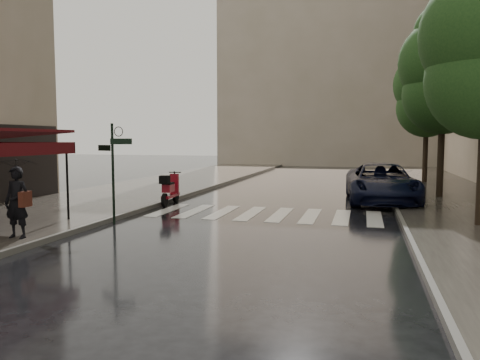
% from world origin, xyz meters
% --- Properties ---
extents(ground, '(120.00, 120.00, 0.00)m').
position_xyz_m(ground, '(0.00, 0.00, 0.00)').
color(ground, black).
rests_on(ground, ground).
extents(sidewalk_near, '(6.00, 60.00, 0.12)m').
position_xyz_m(sidewalk_near, '(-4.50, 12.00, 0.06)').
color(sidewalk_near, '#38332D').
rests_on(sidewalk_near, ground).
extents(sidewalk_far, '(5.50, 60.00, 0.12)m').
position_xyz_m(sidewalk_far, '(10.25, 12.00, 0.06)').
color(sidewalk_far, '#38332D').
rests_on(sidewalk_far, ground).
extents(curb_near, '(0.12, 60.00, 0.16)m').
position_xyz_m(curb_near, '(-1.45, 12.00, 0.07)').
color(curb_near, '#595651').
rests_on(curb_near, ground).
extents(curb_far, '(0.12, 60.00, 0.16)m').
position_xyz_m(curb_far, '(7.45, 12.00, 0.07)').
color(curb_far, '#595651').
rests_on(curb_far, ground).
extents(crosswalk, '(7.85, 3.20, 0.01)m').
position_xyz_m(crosswalk, '(2.98, 6.00, 0.01)').
color(crosswalk, silver).
rests_on(crosswalk, ground).
extents(signpost, '(1.17, 0.29, 3.10)m').
position_xyz_m(signpost, '(-1.19, 3.00, 1.83)').
color(signpost, black).
rests_on(signpost, ground).
extents(backdrop_building, '(22.00, 6.00, 20.00)m').
position_xyz_m(backdrop_building, '(3.00, 38.00, 10.00)').
color(backdrop_building, gray).
rests_on(backdrop_building, ground).
extents(tree_mid, '(3.80, 3.80, 8.34)m').
position_xyz_m(tree_mid, '(9.50, 12.00, 5.59)').
color(tree_mid, black).
rests_on(tree_mid, sidewalk_far).
extents(tree_far, '(3.80, 3.80, 8.16)m').
position_xyz_m(tree_far, '(9.70, 19.00, 5.46)').
color(tree_far, black).
rests_on(tree_far, sidewalk_far).
extents(pedestrian_with_umbrella, '(1.08, 1.10, 2.53)m').
position_xyz_m(pedestrian_with_umbrella, '(-2.18, -0.02, 1.80)').
color(pedestrian_with_umbrella, black).
rests_on(pedestrian_with_umbrella, sidewalk_near).
extents(scooter, '(0.56, 1.93, 1.27)m').
position_xyz_m(scooter, '(-1.19, 7.31, 0.59)').
color(scooter, black).
rests_on(scooter, ground).
extents(parked_car, '(3.11, 6.01, 1.62)m').
position_xyz_m(parked_car, '(7.00, 10.24, 0.81)').
color(parked_car, black).
rests_on(parked_car, ground).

